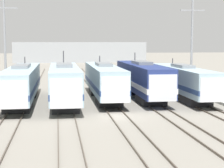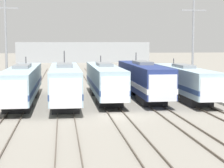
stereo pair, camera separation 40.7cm
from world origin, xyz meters
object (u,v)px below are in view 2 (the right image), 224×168
at_px(catenary_tower_left, 6,44).
at_px(locomotive_far_right, 184,81).
at_px(locomotive_far_left, 22,83).
at_px(locomotive_center, 105,81).
at_px(locomotive_center_right, 143,79).
at_px(catenary_tower_right, 193,44).
at_px(locomotive_center_left, 65,84).

bearing_deg(catenary_tower_left, locomotive_far_right, -10.46).
relative_size(locomotive_far_left, locomotive_center, 1.08).
relative_size(locomotive_center_right, catenary_tower_left, 1.52).
distance_m(locomotive_center, catenary_tower_right, 12.33).
bearing_deg(catenary_tower_right, locomotive_center_left, -160.56).
height_order(locomotive_far_right, catenary_tower_left, catenary_tower_left).
distance_m(locomotive_far_left, locomotive_far_right, 18.07).
relative_size(locomotive_far_left, locomotive_center_right, 1.08).
bearing_deg(catenary_tower_right, catenary_tower_left, 180.00).
bearing_deg(catenary_tower_right, locomotive_far_right, -121.19).
xyz_separation_m(locomotive_center_left, locomotive_far_right, (13.55, 1.85, -0.16)).
bearing_deg(locomotive_center, catenary_tower_left, 165.97).
xyz_separation_m(locomotive_center, catenary_tower_left, (-11.17, 2.79, 4.10)).
xyz_separation_m(locomotive_far_left, locomotive_center, (9.03, 1.06, 0.03)).
distance_m(locomotive_far_right, catenary_tower_left, 20.97).
height_order(locomotive_center, catenary_tower_left, catenary_tower_left).
height_order(locomotive_far_right, catenary_tower_right, catenary_tower_right).
height_order(locomotive_center_left, catenary_tower_left, catenary_tower_left).
height_order(locomotive_center_left, locomotive_far_right, locomotive_center_left).
distance_m(locomotive_center_left, locomotive_center_right, 9.55).
xyz_separation_m(locomotive_center_right, locomotive_far_right, (4.52, -1.26, -0.16)).
bearing_deg(locomotive_center_right, locomotive_far_right, -15.54).
xyz_separation_m(locomotive_center_left, locomotive_center_right, (9.03, 3.11, 0.01)).
bearing_deg(locomotive_center, locomotive_center_right, 4.03).
bearing_deg(catenary_tower_right, locomotive_center_right, -159.95).
relative_size(locomotive_center, catenary_tower_left, 1.52).
bearing_deg(locomotive_center, catenary_tower_right, 13.88).
bearing_deg(locomotive_center_right, locomotive_center_left, -161.02).
distance_m(locomotive_far_left, catenary_tower_right, 21.09).
xyz_separation_m(locomotive_center, catenary_tower_right, (11.29, 2.79, 4.10)).
bearing_deg(locomotive_far_left, catenary_tower_right, 10.72).
bearing_deg(locomotive_center_left, catenary_tower_left, 140.02).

